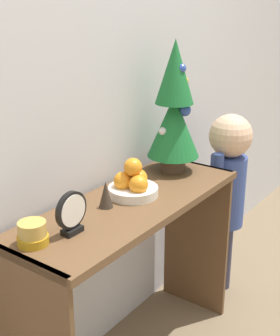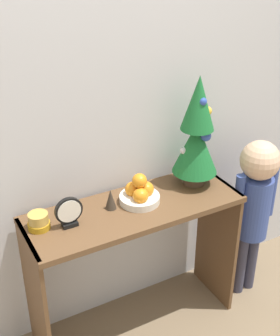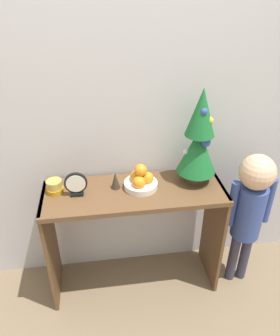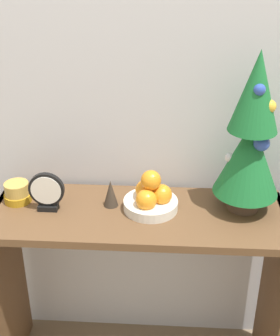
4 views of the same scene
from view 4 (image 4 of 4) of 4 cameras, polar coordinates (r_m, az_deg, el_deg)
The scene contains 7 objects.
back_wall at distance 1.76m, azimuth 0.28°, elevation 11.58°, with size 7.00×0.05×2.50m, color silver.
console_table at distance 1.85m, azimuth -0.20°, elevation -10.47°, with size 1.10×0.39×0.79m.
mini_tree at distance 1.67m, azimuth 13.40°, elevation 3.64°, with size 0.24×0.24×0.59m.
fruit_bowl at distance 1.73m, azimuth 1.33°, elevation -3.62°, with size 0.20×0.20×0.16m.
singing_bowl at distance 1.84m, azimuth -14.74°, elevation -2.92°, with size 0.10×0.10×0.08m.
desk_clock at distance 1.75m, azimuth -11.31°, elevation -2.89°, with size 0.13×0.04×0.15m.
figurine at distance 1.75m, azimuth -3.60°, elevation -3.08°, with size 0.06×0.06×0.11m.
Camera 4 is at (0.10, -1.26, 1.73)m, focal length 50.00 mm.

